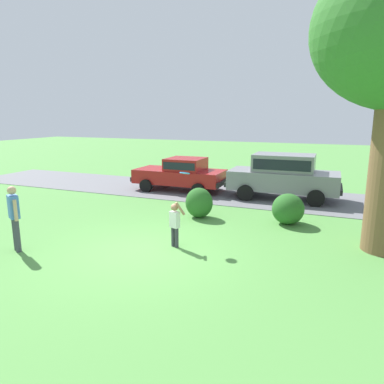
# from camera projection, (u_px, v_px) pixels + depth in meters

# --- Properties ---
(ground_plane) EXTENTS (80.00, 80.00, 0.00)m
(ground_plane) POSITION_uv_depth(u_px,v_px,m) (141.00, 252.00, 9.28)
(ground_plane) COLOR #518E42
(driveway_strip) EXTENTS (28.00, 4.40, 0.02)m
(driveway_strip) POSITION_uv_depth(u_px,v_px,m) (227.00, 194.00, 16.19)
(driveway_strip) COLOR slate
(driveway_strip) RESTS_ON ground
(shrub_near_tree) EXTENTS (0.97, 0.84, 1.05)m
(shrub_near_tree) POSITION_uv_depth(u_px,v_px,m) (199.00, 203.00, 12.34)
(shrub_near_tree) COLOR #286023
(shrub_near_tree) RESTS_ON ground
(shrub_centre_left) EXTENTS (1.04, 1.06, 1.01)m
(shrub_centre_left) POSITION_uv_depth(u_px,v_px,m) (289.00, 210.00, 11.63)
(shrub_centre_left) COLOR #286023
(shrub_centre_left) RESTS_ON ground
(parked_sedan) EXTENTS (4.42, 2.13, 1.56)m
(parked_sedan) POSITION_uv_depth(u_px,v_px,m) (182.00, 173.00, 16.74)
(parked_sedan) COLOR maroon
(parked_sedan) RESTS_ON ground
(parked_suv) EXTENTS (4.73, 2.16, 1.92)m
(parked_suv) POSITION_uv_depth(u_px,v_px,m) (283.00, 174.00, 14.99)
(parked_suv) COLOR gray
(parked_suv) RESTS_ON ground
(child_thrower) EXTENTS (0.48, 0.24, 1.29)m
(child_thrower) POSITION_uv_depth(u_px,v_px,m) (175.00, 221.00, 9.52)
(child_thrower) COLOR #383842
(child_thrower) RESTS_ON ground
(frisbee) EXTENTS (0.28, 0.28, 0.10)m
(frisbee) POSITION_uv_depth(u_px,v_px,m) (185.00, 173.00, 9.61)
(frisbee) COLOR #337FDB
(adult_onlooker) EXTENTS (0.47, 0.37, 1.74)m
(adult_onlooker) POSITION_uv_depth(u_px,v_px,m) (14.00, 215.00, 9.17)
(adult_onlooker) COLOR #3F3F4C
(adult_onlooker) RESTS_ON ground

